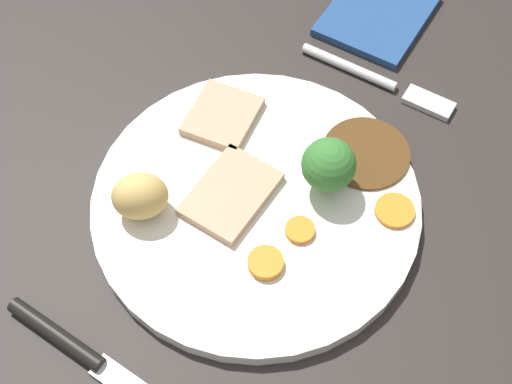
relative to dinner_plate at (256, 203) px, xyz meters
The scene contains 13 objects.
dining_table 4.03cm from the dinner_plate, 18.68° to the right, with size 120.00×84.00×3.60cm, color #2B2623.
dinner_plate is the anchor object (origin of this frame).
gravy_pool 10.21cm from the dinner_plate, 148.92° to the left, with size 7.36×7.36×0.30cm, color #563819.
meat_slice_main 2.30cm from the dinner_plate, 63.16° to the right, with size 7.65×5.39×0.80cm, color tan.
meat_slice_under 8.68cm from the dinner_plate, 127.13° to the right, with size 6.08×5.38×0.80cm, color tan.
roast_potato_left 9.40cm from the dinner_plate, 50.17° to the right, with size 4.42×3.58×4.00cm, color #D8B260.
carrot_coin_front 6.04cm from the dinner_plate, 40.37° to the left, with size 2.76×2.76×0.69cm, color orange.
carrot_coin_back 4.66cm from the dinner_plate, 81.74° to the left, with size 2.34×2.34×0.49cm, color orange.
carrot_coin_side 11.08cm from the dinner_plate, 116.89° to the left, with size 3.17×3.17×0.41cm, color orange.
broccoli_floret 6.84cm from the dinner_plate, 135.62° to the left, with size 4.32×4.32×5.19cm.
fork 17.47cm from the dinner_plate, behind, with size 2.18×15.30×0.90cm.
knife 17.53cm from the dinner_plate, ahead, with size 1.75×18.51×1.20cm.
folded_napkin 24.87cm from the dinner_plate, behind, with size 11.00×9.00×0.80cm, color navy.
Camera 1 is at (21.90, 17.39, 53.33)cm, focal length 49.71 mm.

